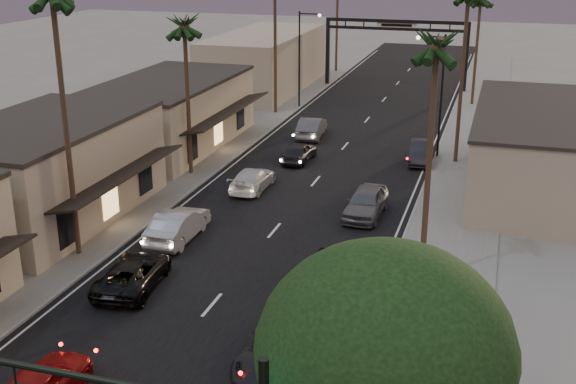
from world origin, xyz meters
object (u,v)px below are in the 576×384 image
Objects in this scene: arch at (396,36)px; streetlight_right at (438,86)px; palm_ra at (438,37)px; curbside_near at (279,345)px; palm_lc at (184,19)px; oncoming_silver at (178,225)px; curbside_black at (318,284)px; oncoming_pickup at (133,273)px; corner_tree at (387,361)px; streetlight_left at (302,52)px.

arch is 25.94m from streetlight_right.
curbside_near is at bearing -117.01° from palm_ra.
palm_lc is 0.92× the size of palm_ra.
arch is at bearing 75.80° from palm_lc.
streetlight_right is at bearing -121.52° from oncoming_silver.
palm_ra is 16.95m from oncoming_silver.
oncoming_silver reaches higher than curbside_black.
arch is 2.92× the size of oncoming_pickup.
corner_tree is 1.59× the size of curbside_near.
curbside_near reaches higher than oncoming_pickup.
curbside_near is at bearing -95.16° from streetlight_right.
curbside_black is (12.92, -15.03, -9.75)m from palm_lc.
curbside_black is (-2.60, -24.03, -4.61)m from streetlight_right.
streetlight_right reaches higher than curbside_near.
curbside_near is at bearing -57.95° from palm_lc.
oncoming_silver is (4.04, -10.68, -9.62)m from palm_lc.
palm_lc is 22.09m from curbside_black.
curbside_near is (8.82, -9.85, -0.08)m from oncoming_silver.
arch is 2.97× the size of oncoming_silver.
palm_ra reaches higher than curbside_near.
oncoming_silver is 9.89m from curbside_black.
corner_tree is 18.96m from oncoming_pickup.
arch is 3.07× the size of curbside_black.
palm_lc reaches higher than curbside_near.
streetlight_right reaches higher than arch.
streetlight_right is 28.13m from oncoming_pickup.
curbside_black is (-5.15, 13.52, -5.26)m from corner_tree.
streetlight_right is at bearing 83.20° from curbside_near.
palm_lc reaches higher than oncoming_silver.
arch is 50.84m from oncoming_pickup.
curbside_black is at bearing -49.31° from palm_lc.
streetlight_right reaches higher than oncoming_silver.
palm_ra reaches higher than arch.
arch is at bearing 100.59° from palm_ra.
oncoming_silver is (-11.48, -19.68, -4.48)m from streetlight_right.
palm_lc is at bearing -149.89° from streetlight_right.
palm_ra reaches higher than streetlight_left.
oncoming_silver is (-0.43, 5.77, 0.12)m from oncoming_pickup.
palm_ra reaches higher than streetlight_right.
streetlight_left reaches higher than curbside_near.
arch is at bearing 102.13° from curbside_black.
curbside_near is at bearing 123.07° from corner_tree.
palm_ra reaches higher than oncoming_pickup.
palm_lc is 14.93m from oncoming_silver.
palm_lc is (-8.60, -34.00, 4.94)m from arch.
streetlight_right reaches higher than oncoming_pickup.
curbside_near is (-2.67, -29.53, -4.56)m from streetlight_right.
arch reaches higher than curbside_black.
palm_ra is 2.39× the size of curbside_near.
curbside_black is (0.07, 5.50, -0.05)m from curbside_near.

